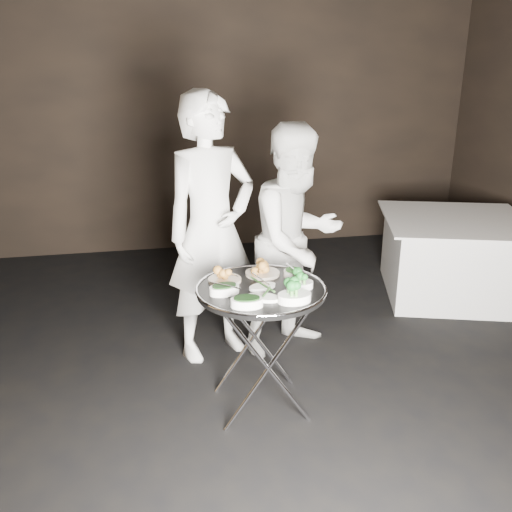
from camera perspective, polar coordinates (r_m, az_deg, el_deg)
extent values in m
cube|color=black|center=(3.45, 3.70, -17.29)|extent=(6.00, 7.00, 0.05)
cube|color=black|center=(6.26, -4.56, 14.43)|extent=(6.00, 0.05, 3.00)
cylinder|color=silver|center=(3.18, 1.29, -11.75)|extent=(0.54, 0.02, 0.79)
cylinder|color=silver|center=(3.18, 1.29, -11.75)|extent=(0.54, 0.02, 0.79)
cylinder|color=silver|center=(3.53, -0.18, -8.37)|extent=(0.54, 0.02, 0.79)
cylinder|color=silver|center=(3.53, -0.18, -8.37)|extent=(0.54, 0.02, 0.79)
cylinder|color=silver|center=(3.16, -3.51, -4.56)|extent=(0.02, 0.45, 0.02)
cylinder|color=silver|center=(3.24, 4.46, -3.92)|extent=(0.02, 0.45, 0.02)
cylinder|color=black|center=(3.18, 0.53, -3.65)|extent=(0.75, 0.75, 0.03)
torus|color=silver|center=(3.17, 0.53, -3.38)|extent=(0.77, 0.77, 0.02)
cylinder|color=beige|center=(3.27, -3.32, -2.52)|extent=(0.20, 0.20, 0.02)
cylinder|color=beige|center=(3.36, 0.69, -1.84)|extent=(0.21, 0.21, 0.02)
cylinder|color=white|center=(3.34, 3.91, -1.85)|extent=(0.11, 0.11, 0.04)
cylinder|color=silver|center=(3.27, -3.13, -1.67)|extent=(0.12, 0.18, 0.01)
cylinder|color=silver|center=(3.35, 0.64, -1.09)|extent=(0.09, 0.19, 0.01)
cylinder|color=silver|center=(3.32, 3.96, -1.35)|extent=(0.04, 0.21, 0.01)
cylinder|color=silver|center=(3.07, -3.30, -3.10)|extent=(0.17, 0.14, 0.01)
cylinder|color=silver|center=(3.16, 4.64, -2.49)|extent=(0.14, 0.16, 0.01)
cylinder|color=silver|center=(3.16, 0.50, -2.40)|extent=(0.06, 0.20, 0.01)
imported|color=white|center=(3.80, -4.71, 2.75)|extent=(0.81, 0.69, 1.89)
imported|color=white|center=(3.92, 4.32, 1.62)|extent=(1.01, 0.92, 1.68)
cube|color=white|center=(5.32, 19.98, -0.18)|extent=(1.14, 1.14, 0.71)
cube|color=white|center=(5.22, 20.43, 3.60)|extent=(1.28, 1.28, 0.02)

